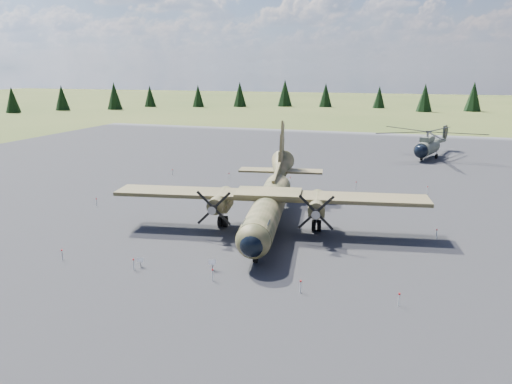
% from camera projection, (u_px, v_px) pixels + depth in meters
% --- Properties ---
extents(ground, '(500.00, 500.00, 0.00)m').
position_uv_depth(ground, '(249.00, 221.00, 46.43)').
color(ground, brown).
rests_on(ground, ground).
extents(apron, '(120.00, 120.00, 0.04)m').
position_uv_depth(apron, '(277.00, 196.00, 55.67)').
color(apron, '#545358').
rests_on(apron, ground).
extents(transport_plane, '(26.99, 24.31, 8.89)m').
position_uv_depth(transport_plane, '(270.00, 200.00, 44.01)').
color(transport_plane, '#373C20').
rests_on(transport_plane, ground).
extents(helicopter_near, '(21.38, 21.94, 4.40)m').
position_uv_depth(helicopter_near, '(428.00, 139.00, 77.46)').
color(helicopter_near, '#65685B').
rests_on(helicopter_near, ground).
extents(info_placard_left, '(0.48, 0.29, 0.70)m').
position_uv_depth(info_placard_left, '(140.00, 261.00, 35.58)').
color(info_placard_left, gray).
rests_on(info_placard_left, ground).
extents(info_placard_right, '(0.53, 0.29, 0.80)m').
position_uv_depth(info_placard_right, '(212.00, 263.00, 34.96)').
color(info_placard_right, gray).
rests_on(info_placard_right, ground).
extents(barrier_fence, '(33.12, 29.62, 0.85)m').
position_uv_depth(barrier_fence, '(244.00, 216.00, 46.37)').
color(barrier_fence, silver).
rests_on(barrier_fence, ground).
extents(treeline, '(287.96, 288.05, 10.95)m').
position_uv_depth(treeline, '(329.00, 192.00, 37.64)').
color(treeline, black).
rests_on(treeline, ground).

